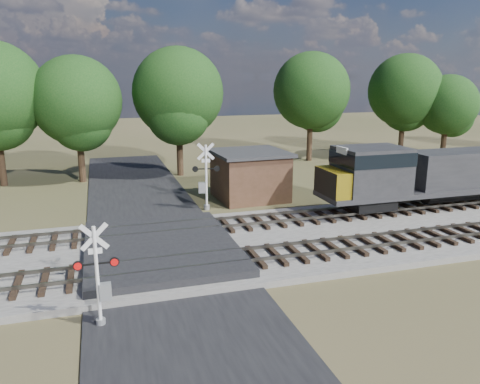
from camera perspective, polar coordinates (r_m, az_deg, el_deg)
name	(u,v)px	position (r m, az deg, el deg)	size (l,w,h in m)	color
ground	(162,259)	(22.71, -9.45, -8.02)	(160.00, 160.00, 0.00)	#414424
ballast_bed	(345,233)	(26.17, 12.69, -4.84)	(140.00, 10.00, 0.30)	gray
road	(162,258)	(22.69, -9.45, -7.93)	(7.00, 60.00, 0.08)	black
crossing_panel	(161,249)	(23.06, -9.65, -6.84)	(7.00, 9.00, 0.62)	#262628
track_near	(237,258)	(21.32, -0.33, -8.11)	(140.00, 2.60, 0.33)	black
track_far	(211,226)	(25.87, -3.51, -4.13)	(140.00, 2.60, 0.33)	black
crossing_signal_near	(100,284)	(16.83, -16.67, -10.72)	(1.50, 0.33, 3.73)	silver
crossing_signal_far	(205,182)	(30.01, -4.30, 1.17)	(1.76, 0.42, 4.37)	silver
equipment_shed	(250,175)	(32.85, 1.19, 2.13)	(5.19, 5.19, 3.38)	#402A1B
treeline	(190,96)	(42.16, -6.13, 11.59)	(82.03, 11.55, 11.13)	black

